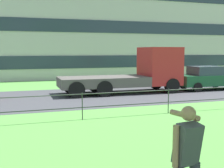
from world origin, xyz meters
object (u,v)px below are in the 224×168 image
Objects in this scene: flatbed_truck_left at (138,72)px; apartment_building_background at (110,16)px; person_thrower at (186,158)px; car_dark_green_far_right at (207,78)px.

apartment_building_background reaches higher than flatbed_truck_left.
flatbed_truck_left is 16.70m from apartment_building_background.
car_dark_green_far_right is at bearing 52.62° from person_thrower.
person_thrower is at bearing -105.60° from apartment_building_background.
person_thrower is at bearing -110.07° from flatbed_truck_left.
apartment_building_background is at bearing 78.16° from flatbed_truck_left.
person_thrower is 0.24× the size of flatbed_truck_left.
apartment_building_background reaches higher than car_dark_green_far_right.
apartment_building_background is at bearing 95.34° from car_dark_green_far_right.
flatbed_truck_left is (4.58, 12.54, 0.29)m from person_thrower.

